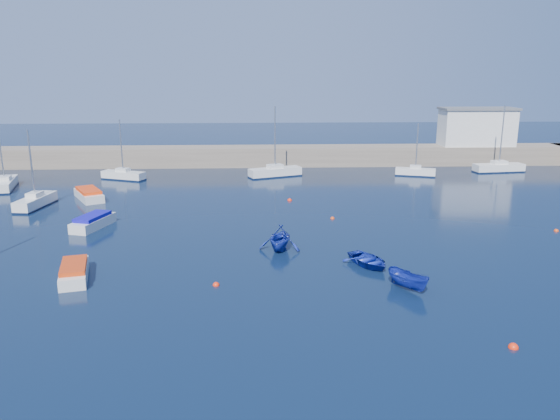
{
  "coord_description": "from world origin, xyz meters",
  "views": [
    {
      "loc": [
        -1.07,
        -29.76,
        12.92
      ],
      "look_at": [
        0.88,
        14.32,
        1.6
      ],
      "focal_mm": 35.0,
      "sensor_mm": 36.0,
      "label": 1
    }
  ],
  "objects_px": {
    "sailboat_7": "(415,172)",
    "sailboat_8": "(499,167)",
    "sailboat_6": "(275,172)",
    "harbor_office": "(477,128)",
    "dinghy_center": "(368,260)",
    "sailboat_4": "(5,184)",
    "dinghy_right": "(408,280)",
    "dinghy_left": "(280,238)",
    "motorboat_1": "(93,222)",
    "motorboat_2": "(89,194)",
    "sailboat_5": "(123,175)",
    "motorboat_0": "(74,271)",
    "sailboat_3": "(36,201)"
  },
  "relations": [
    {
      "from": "motorboat_2",
      "to": "dinghy_left",
      "type": "distance_m",
      "value": 25.64
    },
    {
      "from": "sailboat_7",
      "to": "dinghy_center",
      "type": "xyz_separation_m",
      "value": [
        -12.5,
        -32.15,
        -0.16
      ]
    },
    {
      "from": "sailboat_3",
      "to": "dinghy_right",
      "type": "height_order",
      "value": "sailboat_3"
    },
    {
      "from": "motorboat_0",
      "to": "dinghy_left",
      "type": "bearing_deg",
      "value": 7.18
    },
    {
      "from": "dinghy_center",
      "to": "dinghy_left",
      "type": "height_order",
      "value": "dinghy_left"
    },
    {
      "from": "sailboat_7",
      "to": "sailboat_8",
      "type": "relative_size",
      "value": 0.76
    },
    {
      "from": "sailboat_4",
      "to": "motorboat_2",
      "type": "xyz_separation_m",
      "value": [
        10.93,
        -5.62,
        -0.05
      ]
    },
    {
      "from": "sailboat_3",
      "to": "dinghy_left",
      "type": "relative_size",
      "value": 2.13
    },
    {
      "from": "dinghy_center",
      "to": "sailboat_4",
      "type": "bearing_deg",
      "value": 118.26
    },
    {
      "from": "dinghy_left",
      "to": "sailboat_6",
      "type": "bearing_deg",
      "value": 101.16
    },
    {
      "from": "sailboat_6",
      "to": "sailboat_7",
      "type": "xyz_separation_m",
      "value": [
        17.71,
        -0.28,
        -0.07
      ]
    },
    {
      "from": "sailboat_6",
      "to": "dinghy_center",
      "type": "xyz_separation_m",
      "value": [
        5.21,
        -32.43,
        -0.23
      ]
    },
    {
      "from": "sailboat_5",
      "to": "sailboat_7",
      "type": "bearing_deg",
      "value": -66.15
    },
    {
      "from": "harbor_office",
      "to": "sailboat_4",
      "type": "distance_m",
      "value": 61.2
    },
    {
      "from": "sailboat_8",
      "to": "dinghy_left",
      "type": "xyz_separation_m",
      "value": [
        -30.07,
        -30.76,
        0.35
      ]
    },
    {
      "from": "motorboat_1",
      "to": "motorboat_2",
      "type": "relative_size",
      "value": 0.87
    },
    {
      "from": "motorboat_0",
      "to": "motorboat_2",
      "type": "xyz_separation_m",
      "value": [
        -5.6,
        22.4,
        0.04
      ]
    },
    {
      "from": "dinghy_right",
      "to": "harbor_office",
      "type": "bearing_deg",
      "value": 29.84
    },
    {
      "from": "motorboat_2",
      "to": "sailboat_3",
      "type": "bearing_deg",
      "value": -171.61
    },
    {
      "from": "sailboat_4",
      "to": "dinghy_center",
      "type": "xyz_separation_m",
      "value": [
        35.79,
        -26.48,
        -0.19
      ]
    },
    {
      "from": "sailboat_6",
      "to": "motorboat_0",
      "type": "height_order",
      "value": "sailboat_6"
    },
    {
      "from": "sailboat_4",
      "to": "sailboat_7",
      "type": "xyz_separation_m",
      "value": [
        48.29,
        5.67,
        -0.04
      ]
    },
    {
      "from": "sailboat_7",
      "to": "motorboat_1",
      "type": "relative_size",
      "value": 1.34
    },
    {
      "from": "harbor_office",
      "to": "dinghy_right",
      "type": "bearing_deg",
      "value": -115.87
    },
    {
      "from": "sailboat_3",
      "to": "dinghy_center",
      "type": "xyz_separation_m",
      "value": [
        29.03,
        -17.67,
        -0.21
      ]
    },
    {
      "from": "motorboat_2",
      "to": "dinghy_right",
      "type": "bearing_deg",
      "value": -72.63
    },
    {
      "from": "sailboat_3",
      "to": "sailboat_4",
      "type": "distance_m",
      "value": 11.1
    },
    {
      "from": "sailboat_8",
      "to": "motorboat_1",
      "type": "bearing_deg",
      "value": 111.17
    },
    {
      "from": "sailboat_6",
      "to": "dinghy_center",
      "type": "bearing_deg",
      "value": 167.49
    },
    {
      "from": "sailboat_8",
      "to": "dinghy_center",
      "type": "distance_m",
      "value": 42.07
    },
    {
      "from": "motorboat_2",
      "to": "sailboat_8",
      "type": "bearing_deg",
      "value": -13.63
    },
    {
      "from": "motorboat_0",
      "to": "motorboat_1",
      "type": "relative_size",
      "value": 0.98
    },
    {
      "from": "sailboat_5",
      "to": "sailboat_8",
      "type": "height_order",
      "value": "sailboat_8"
    },
    {
      "from": "motorboat_1",
      "to": "dinghy_left",
      "type": "bearing_deg",
      "value": -5.61
    },
    {
      "from": "sailboat_4",
      "to": "dinghy_right",
      "type": "bearing_deg",
      "value": -53.94
    },
    {
      "from": "sailboat_4",
      "to": "sailboat_5",
      "type": "height_order",
      "value": "sailboat_4"
    },
    {
      "from": "motorboat_2",
      "to": "dinghy_left",
      "type": "height_order",
      "value": "dinghy_left"
    },
    {
      "from": "sailboat_3",
      "to": "dinghy_left",
      "type": "bearing_deg",
      "value": -23.04
    },
    {
      "from": "sailboat_3",
      "to": "dinghy_center",
      "type": "relative_size",
      "value": 2.06
    },
    {
      "from": "sailboat_7",
      "to": "dinghy_left",
      "type": "distance_m",
      "value": 33.9
    },
    {
      "from": "sailboat_6",
      "to": "motorboat_1",
      "type": "bearing_deg",
      "value": 122.28
    },
    {
      "from": "sailboat_4",
      "to": "sailboat_7",
      "type": "relative_size",
      "value": 1.3
    },
    {
      "from": "dinghy_left",
      "to": "motorboat_1",
      "type": "bearing_deg",
      "value": 169.59
    },
    {
      "from": "harbor_office",
      "to": "sailboat_8",
      "type": "distance_m",
      "value": 7.99
    },
    {
      "from": "sailboat_6",
      "to": "sailboat_4",
      "type": "bearing_deg",
      "value": 79.38
    },
    {
      "from": "sailboat_6",
      "to": "motorboat_1",
      "type": "xyz_separation_m",
      "value": [
        -16.2,
        -22.22,
        -0.08
      ]
    },
    {
      "from": "motorboat_0",
      "to": "dinghy_center",
      "type": "distance_m",
      "value": 19.32
    },
    {
      "from": "harbor_office",
      "to": "dinghy_right",
      "type": "relative_size",
      "value": 3.31
    },
    {
      "from": "harbor_office",
      "to": "dinghy_center",
      "type": "distance_m",
      "value": 47.46
    },
    {
      "from": "sailboat_5",
      "to": "sailboat_7",
      "type": "relative_size",
      "value": 1.11
    }
  ]
}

